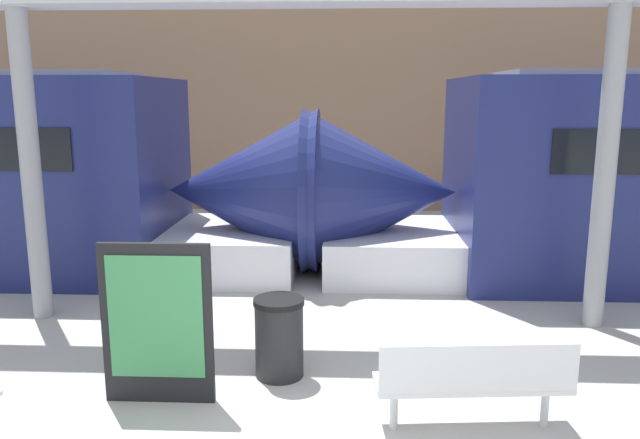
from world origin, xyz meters
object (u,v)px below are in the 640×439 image
bench_near (474,379)px  trash_bin (279,337)px  poster_board (157,323)px  support_column_far (31,169)px  support_column_near (605,172)px

bench_near → trash_bin: 2.05m
poster_board → support_column_far: size_ratio=0.40×
bench_near → support_column_near: 3.62m
poster_board → support_column_near: (4.83, 2.21, 1.15)m
trash_bin → support_column_near: 4.37m
bench_near → trash_bin: size_ratio=2.03×
bench_near → poster_board: size_ratio=1.10×
trash_bin → poster_board: poster_board is taller
bench_near → support_column_far: size_ratio=0.44×
support_column_near → support_column_far: (-7.04, 0.00, 0.00)m
trash_bin → support_column_near: size_ratio=0.21×
trash_bin → support_column_near: bearing=23.2°
trash_bin → poster_board: (-1.06, -0.60, 0.36)m
support_column_near → support_column_far: 7.04m
support_column_far → trash_bin: bearing=-26.2°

